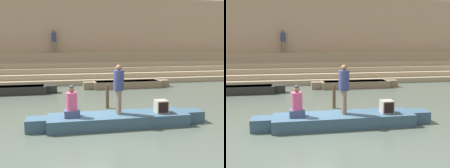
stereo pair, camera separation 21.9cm
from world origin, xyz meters
TOP-DOWN VIEW (x-y plane):
  - ground_plane at (0.00, 0.00)m, footprint 120.00×120.00m
  - ghat_steps at (0.00, 11.14)m, footprint 36.00×3.53m
  - back_wall at (0.00, 13.01)m, footprint 34.20×1.28m
  - rowboat_main at (1.24, -0.40)m, footprint 6.38×1.35m
  - person_standing at (1.25, -0.36)m, footprint 0.37×0.37m
  - person_rowing at (-0.40, -0.44)m, footprint 0.52×0.41m
  - tv_set at (2.81, -0.50)m, footprint 0.43×0.46m
  - moored_boat_shore at (-3.67, 6.56)m, footprint 5.45×1.12m
  - moored_boat_distant at (3.59, 7.42)m, footprint 5.79×1.12m
  - mooring_post at (1.31, 2.19)m, footprint 0.15×0.15m
  - person_on_steps at (-1.13, 12.12)m, footprint 0.36×0.36m

SIDE VIEW (x-z plane):
  - ground_plane at x=0.00m, z-range 0.00..0.00m
  - rowboat_main at x=1.24m, z-range 0.02..0.44m
  - moored_boat_shore at x=-3.67m, z-range 0.01..0.47m
  - moored_boat_distant at x=3.59m, z-range 0.01..0.47m
  - mooring_post at x=1.31m, z-range 0.00..1.07m
  - tv_set at x=2.81m, z-range 0.43..0.89m
  - ghat_steps at x=0.00m, z-range -0.30..1.88m
  - person_rowing at x=-0.40m, z-range 0.31..1.42m
  - person_standing at x=1.25m, z-range 0.56..2.32m
  - person_on_steps at x=-1.13m, z-range 2.32..4.08m
  - back_wall at x=0.00m, z-range -0.03..6.62m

